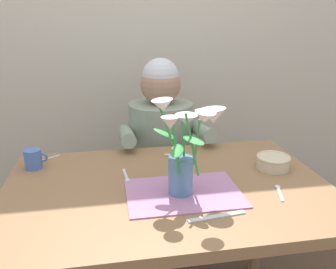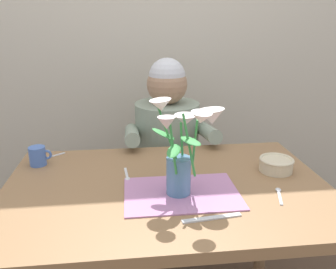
# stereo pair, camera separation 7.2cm
# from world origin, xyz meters

# --- Properties ---
(wood_panel_backdrop) EXTENTS (4.00, 0.10, 2.50)m
(wood_panel_backdrop) POSITION_xyz_m (0.00, 1.05, 1.25)
(wood_panel_backdrop) COLOR beige
(wood_panel_backdrop) RESTS_ON ground_plane
(dining_table) EXTENTS (1.20, 0.80, 0.74)m
(dining_table) POSITION_xyz_m (0.00, 0.00, 0.64)
(dining_table) COLOR olive
(dining_table) RESTS_ON ground_plane
(seated_person) EXTENTS (0.45, 0.47, 1.14)m
(seated_person) POSITION_xyz_m (0.07, 0.62, 0.56)
(seated_person) COLOR #4C4C56
(seated_person) RESTS_ON ground_plane
(striped_placemat) EXTENTS (0.40, 0.28, 0.00)m
(striped_placemat) POSITION_xyz_m (0.04, -0.07, 0.74)
(striped_placemat) COLOR #B275A3
(striped_placemat) RESTS_ON dining_table
(flower_vase) EXTENTS (0.27, 0.24, 0.34)m
(flower_vase) POSITION_xyz_m (0.05, -0.08, 0.92)
(flower_vase) COLOR teal
(flower_vase) RESTS_ON dining_table
(ceramic_bowl) EXTENTS (0.14, 0.14, 0.06)m
(ceramic_bowl) POSITION_xyz_m (0.45, 0.07, 0.77)
(ceramic_bowl) COLOR beige
(ceramic_bowl) RESTS_ON dining_table
(dinner_knife) EXTENTS (0.19, 0.04, 0.00)m
(dinner_knife) POSITION_xyz_m (0.11, -0.24, 0.74)
(dinner_knife) COLOR silver
(dinner_knife) RESTS_ON dining_table
(tea_cup) EXTENTS (0.09, 0.07, 0.08)m
(tea_cup) POSITION_xyz_m (-0.51, 0.25, 0.78)
(tea_cup) COLOR #476BB7
(tea_cup) RESTS_ON dining_table
(spoon_0) EXTENTS (0.12, 0.05, 0.01)m
(spoon_0) POSITION_xyz_m (0.07, 0.28, 0.74)
(spoon_0) COLOR silver
(spoon_0) RESTS_ON dining_table
(spoon_1) EXTENTS (0.10, 0.08, 0.01)m
(spoon_1) POSITION_xyz_m (-0.49, 0.32, 0.74)
(spoon_1) COLOR silver
(spoon_1) RESTS_ON dining_table
(spoon_2) EXTENTS (0.05, 0.12, 0.01)m
(spoon_2) POSITION_xyz_m (0.38, -0.12, 0.74)
(spoon_2) COLOR silver
(spoon_2) RESTS_ON dining_table
(spoon_3) EXTENTS (0.03, 0.12, 0.01)m
(spoon_3) POSITION_xyz_m (-0.15, 0.09, 0.74)
(spoon_3) COLOR silver
(spoon_3) RESTS_ON dining_table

